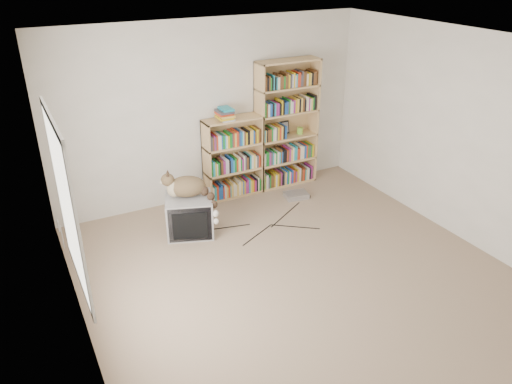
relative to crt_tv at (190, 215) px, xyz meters
name	(u,v)px	position (x,y,z in m)	size (l,w,h in m)	color
floor	(305,283)	(0.72, -1.61, -0.25)	(4.50, 5.00, 0.01)	gray
wall_back	(211,112)	(0.72, 0.89, 1.00)	(4.50, 0.02, 2.50)	silver
wall_left	(73,233)	(-1.53, -1.61, 1.00)	(0.02, 5.00, 2.50)	silver
wall_right	(473,142)	(2.97, -1.61, 1.00)	(0.02, 5.00, 2.50)	silver
ceiling	(318,48)	(0.72, -1.61, 2.25)	(4.50, 5.00, 0.02)	white
window	(67,205)	(-1.52, -1.41, 1.15)	(0.02, 1.22, 1.52)	white
crt_tv	(190,215)	(0.00, 0.00, 0.00)	(0.71, 0.68, 0.50)	#99999B
cat	(191,190)	(0.03, -0.01, 0.35)	(0.65, 0.67, 0.57)	#342415
bookcase_tall	(286,128)	(1.84, 0.75, 0.65)	(0.94, 0.30, 1.89)	tan
bookcase_short	(233,160)	(0.96, 0.75, 0.29)	(0.85, 0.30, 1.17)	tan
book_stack	(225,114)	(0.85, 0.70, 1.01)	(0.20, 0.27, 0.17)	red
green_mug	(299,130)	(2.07, 0.73, 0.57)	(0.09, 0.09, 0.10)	#79BA35
framed_print	(284,127)	(1.86, 0.83, 0.62)	(0.15, 0.01, 0.20)	black
dvd_player	(296,195)	(1.72, 0.22, -0.21)	(0.33, 0.23, 0.08)	#B0B0B5
wall_outlet	(59,226)	(-1.52, 0.34, 0.07)	(0.01, 0.08, 0.13)	silver
floor_cables	(253,229)	(0.75, -0.31, -0.24)	(1.20, 0.70, 0.01)	black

